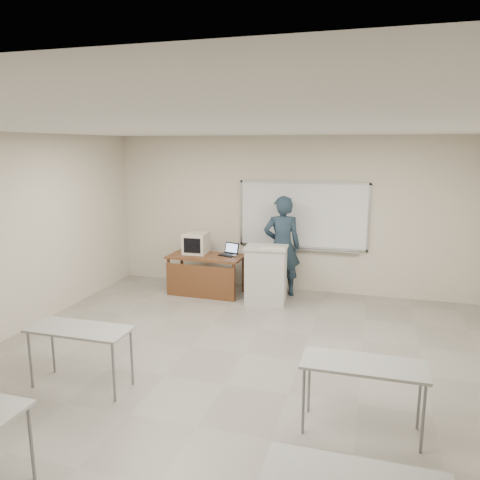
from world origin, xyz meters
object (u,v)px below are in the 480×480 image
(whiteboard, at_px, (303,216))
(podium, at_px, (266,275))
(presenter, at_px, (282,246))
(instructor_desk, at_px, (204,267))
(mouse, at_px, (235,256))
(laptop, at_px, (229,252))
(crt_monitor, at_px, (196,243))
(keyboard, at_px, (273,248))

(whiteboard, bearing_deg, podium, -118.49)
(whiteboard, distance_m, presenter, 0.73)
(instructor_desk, xyz_separation_m, mouse, (0.55, 0.16, 0.23))
(laptop, relative_size, mouse, 2.82)
(podium, height_order, crt_monitor, crt_monitor)
(laptop, relative_size, keyboard, 0.70)
(whiteboard, relative_size, laptop, 8.09)
(instructor_desk, relative_size, keyboard, 3.25)
(laptop, bearing_deg, instructor_desk, -128.90)
(keyboard, distance_m, presenter, 0.67)
(podium, bearing_deg, laptop, 149.55)
(podium, bearing_deg, presenter, 66.49)
(presenter, bearing_deg, laptop, -8.78)
(podium, relative_size, laptop, 3.41)
(podium, height_order, mouse, podium)
(laptop, distance_m, keyboard, 1.13)
(instructor_desk, bearing_deg, laptop, 35.07)
(mouse, height_order, presenter, presenter)
(mouse, xyz_separation_m, keyboard, (0.83, -0.41, 0.29))
(keyboard, relative_size, presenter, 0.23)
(whiteboard, height_order, crt_monitor, whiteboard)
(crt_monitor, relative_size, laptop, 1.59)
(crt_monitor, distance_m, keyboard, 1.70)
(whiteboard, height_order, presenter, whiteboard)
(whiteboard, bearing_deg, presenter, -130.20)
(podium, relative_size, presenter, 0.55)
(whiteboard, distance_m, podium, 1.42)
(keyboard, bearing_deg, mouse, 147.60)
(whiteboard, height_order, podium, whiteboard)
(keyboard, bearing_deg, presenter, 81.25)
(laptop, relative_size, presenter, 0.16)
(podium, distance_m, laptop, 0.96)
(laptop, xyz_separation_m, mouse, (0.15, -0.10, -0.03))
(whiteboard, bearing_deg, mouse, -151.67)
(crt_monitor, distance_m, mouse, 0.82)
(laptop, bearing_deg, keyboard, -9.99)
(presenter, bearing_deg, keyboard, 70.18)
(instructor_desk, bearing_deg, mouse, 17.89)
(crt_monitor, height_order, laptop, crt_monitor)
(whiteboard, relative_size, mouse, 22.81)
(instructor_desk, bearing_deg, podium, -4.28)
(mouse, bearing_deg, whiteboard, 26.66)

